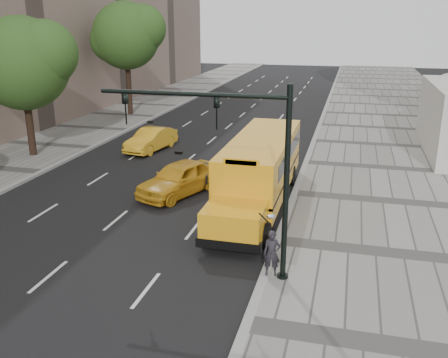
% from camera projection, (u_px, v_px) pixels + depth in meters
% --- Properties ---
extents(ground, '(140.00, 140.00, 0.00)m').
position_uv_depth(ground, '(177.00, 186.00, 25.58)').
color(ground, black).
rests_on(ground, ground).
extents(sidewalk_museum, '(12.00, 140.00, 0.15)m').
position_uv_depth(sidewalk_museum, '(426.00, 205.00, 22.71)').
color(sidewalk_museum, gray).
rests_on(sidewalk_museum, ground).
extents(curb_museum, '(0.30, 140.00, 0.15)m').
position_uv_depth(curb_museum, '(295.00, 194.00, 24.14)').
color(curb_museum, gray).
rests_on(curb_museum, ground).
extents(curb_far, '(0.30, 140.00, 0.15)m').
position_uv_depth(curb_far, '(40.00, 173.00, 27.46)').
color(curb_far, gray).
rests_on(curb_far, ground).
extents(tree_b, '(6.13, 5.45, 8.39)m').
position_uv_depth(tree_b, '(24.00, 63.00, 29.09)').
color(tree_b, black).
rests_on(tree_b, ground).
extents(tree_c, '(6.33, 5.62, 9.59)m').
position_uv_depth(tree_c, '(127.00, 35.00, 41.86)').
color(tree_c, black).
rests_on(tree_c, ground).
extents(school_bus, '(2.96, 11.56, 3.19)m').
position_uv_depth(school_bus, '(260.00, 165.00, 22.89)').
color(school_bus, orange).
rests_on(school_bus, ground).
extents(taxi_near, '(3.60, 5.13, 1.62)m').
position_uv_depth(taxi_near, '(179.00, 178.00, 24.13)').
color(taxi_near, gold).
rests_on(taxi_near, ground).
extents(taxi_far, '(2.26, 4.58, 1.44)m').
position_uv_depth(taxi_far, '(151.00, 140.00, 32.18)').
color(taxi_far, gold).
rests_on(taxi_far, ground).
extents(pedestrian, '(0.60, 0.43, 1.55)m').
position_uv_depth(pedestrian, '(272.00, 253.00, 16.18)').
color(pedestrian, '#232127').
rests_on(pedestrian, sidewalk_museum).
extents(traffic_signal, '(6.18, 0.36, 6.40)m').
position_uv_depth(traffic_signal, '(242.00, 158.00, 15.38)').
color(traffic_signal, black).
rests_on(traffic_signal, ground).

